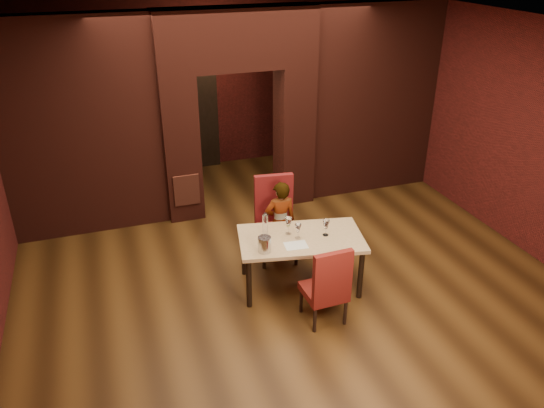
{
  "coord_description": "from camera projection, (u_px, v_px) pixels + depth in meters",
  "views": [
    {
      "loc": [
        -2.13,
        -5.82,
        4.07
      ],
      "look_at": [
        -0.12,
        0.0,
        0.98
      ],
      "focal_mm": 35.0,
      "sensor_mm": 36.0,
      "label": 1
    }
  ],
  "objects": [
    {
      "name": "dining_table",
      "position": [
        300.0,
        261.0,
        6.79
      ],
      "size": [
        1.69,
        1.16,
        0.73
      ],
      "primitive_type": "cube",
      "rotation": [
        0.0,
        0.0,
        -0.2
      ],
      "color": "tan",
      "rests_on": "ground"
    },
    {
      "name": "wall_right",
      "position": [
        509.0,
        129.0,
        7.66
      ],
      "size": [
        0.04,
        8.0,
        3.2
      ],
      "primitive_type": "cube",
      "color": "maroon",
      "rests_on": "ground"
    },
    {
      "name": "chair_far",
      "position": [
        277.0,
        221.0,
        7.29
      ],
      "size": [
        0.61,
        0.61,
        1.19
      ],
      "primitive_type": "cube",
      "rotation": [
        0.0,
        0.0,
        -0.13
      ],
      "color": "maroon",
      "rests_on": "ground"
    },
    {
      "name": "water_bottle",
      "position": [
        265.0,
        224.0,
        6.62
      ],
      "size": [
        0.07,
        0.07,
        0.3
      ],
      "primitive_type": "cylinder",
      "color": "white",
      "rests_on": "dining_table"
    },
    {
      "name": "chair_near",
      "position": [
        324.0,
        282.0,
        6.13
      ],
      "size": [
        0.48,
        0.48,
        1.02
      ],
      "primitive_type": "cube",
      "rotation": [
        0.0,
        0.0,
        3.17
      ],
      "color": "maroon",
      "rests_on": "ground"
    },
    {
      "name": "wing_wall_right",
      "position": [
        372.0,
        101.0,
        9.02
      ],
      "size": [
        2.28,
        0.35,
        3.2
      ],
      "primitive_type": "cube",
      "color": "maroon",
      "rests_on": "ground"
    },
    {
      "name": "pillar_left",
      "position": [
        180.0,
        148.0,
        8.26
      ],
      "size": [
        0.55,
        0.55,
        2.3
      ],
      "primitive_type": "cube",
      "color": "maroon",
      "rests_on": "ground"
    },
    {
      "name": "wine_bucket",
      "position": [
        264.0,
        244.0,
        6.28
      ],
      "size": [
        0.16,
        0.16,
        0.19
      ],
      "primitive_type": "cylinder",
      "color": "#AEAFB6",
      "rests_on": "dining_table"
    },
    {
      "name": "wine_glass_b",
      "position": [
        298.0,
        231.0,
        6.56
      ],
      "size": [
        0.08,
        0.08,
        0.2
      ],
      "primitive_type": null,
      "color": "white",
      "rests_on": "dining_table"
    },
    {
      "name": "ceiling",
      "position": [
        282.0,
        25.0,
        5.93
      ],
      "size": [
        7.0,
        8.0,
        0.04
      ],
      "primitive_type": "cube",
      "color": "silver",
      "rests_on": "ground"
    },
    {
      "name": "pillar_right",
      "position": [
        294.0,
        135.0,
        8.81
      ],
      "size": [
        0.55,
        0.55,
        2.3
      ],
      "primitive_type": "cube",
      "color": "maroon",
      "rests_on": "ground"
    },
    {
      "name": "vent_panel",
      "position": [
        187.0,
        190.0,
        8.28
      ],
      "size": [
        0.4,
        0.03,
        0.5
      ],
      "primitive_type": "cube",
      "color": "#A2442F",
      "rests_on": "ground"
    },
    {
      "name": "wine_glass_c",
      "position": [
        326.0,
        228.0,
        6.63
      ],
      "size": [
        0.09,
        0.09,
        0.22
      ],
      "primitive_type": null,
      "color": "white",
      "rests_on": "dining_table"
    },
    {
      "name": "wall_front",
      "position": [
        502.0,
        386.0,
        3.26
      ],
      "size": [
        7.0,
        0.04,
        3.2
      ],
      "primitive_type": "cube",
      "color": "maroon",
      "rests_on": "ground"
    },
    {
      "name": "wall_back",
      "position": [
        210.0,
        84.0,
        10.03
      ],
      "size": [
        7.0,
        0.04,
        3.2
      ],
      "primitive_type": "cube",
      "color": "maroon",
      "rests_on": "ground"
    },
    {
      "name": "person_seated",
      "position": [
        280.0,
        222.0,
        7.25
      ],
      "size": [
        0.45,
        0.31,
        1.2
      ],
      "primitive_type": "imported",
      "rotation": [
        0.0,
        0.0,
        3.09
      ],
      "color": "beige",
      "rests_on": "ground"
    },
    {
      "name": "rear_door",
      "position": [
        191.0,
        116.0,
        10.11
      ],
      "size": [
        0.9,
        0.08,
        2.1
      ],
      "primitive_type": "cube",
      "color": "black",
      "rests_on": "ground"
    },
    {
      "name": "rear_door_frame",
      "position": [
        192.0,
        116.0,
        10.07
      ],
      "size": [
        1.02,
        0.04,
        2.22
      ],
      "primitive_type": "cube",
      "color": "black",
      "rests_on": "ground"
    },
    {
      "name": "potted_plant",
      "position": [
        339.0,
        232.0,
        7.77
      ],
      "size": [
        0.43,
        0.38,
        0.45
      ],
      "primitive_type": "imported",
      "rotation": [
        0.0,
        0.0,
        0.09
      ],
      "color": "#205A1B",
      "rests_on": "ground"
    },
    {
      "name": "wine_glass_a",
      "position": [
        288.0,
        226.0,
        6.65
      ],
      "size": [
        0.09,
        0.09,
        0.23
      ],
      "primitive_type": null,
      "color": "white",
      "rests_on": "dining_table"
    },
    {
      "name": "floor",
      "position": [
        280.0,
        266.0,
        7.36
      ],
      "size": [
        8.0,
        8.0,
        0.0
      ],
      "primitive_type": "plane",
      "color": "#482B12",
      "rests_on": "ground"
    },
    {
      "name": "wing_wall_left",
      "position": [
        81.0,
        130.0,
        7.65
      ],
      "size": [
        2.28,
        0.35,
        3.2
      ],
      "primitive_type": "cube",
      "color": "maroon",
      "rests_on": "ground"
    },
    {
      "name": "lintel",
      "position": [
        236.0,
        39.0,
        7.82
      ],
      "size": [
        2.45,
        0.55,
        0.9
      ],
      "primitive_type": "cube",
      "color": "maroon",
      "rests_on": "ground"
    },
    {
      "name": "tasting_sheet",
      "position": [
        296.0,
        245.0,
        6.45
      ],
      "size": [
        0.3,
        0.23,
        0.0
      ],
      "primitive_type": "cube",
      "rotation": [
        0.0,
        0.0,
        -0.11
      ],
      "color": "silver",
      "rests_on": "dining_table"
    }
  ]
}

